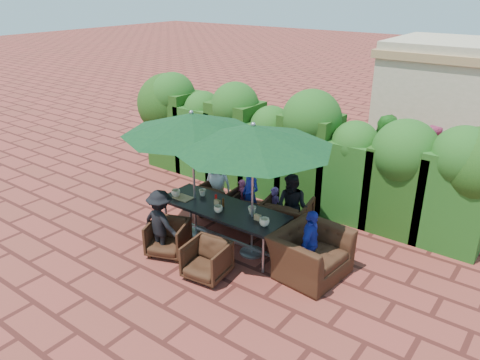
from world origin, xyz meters
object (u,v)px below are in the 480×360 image
Objects in this scene: chair_far_mid at (251,209)px; chair_near_left at (168,236)px; umbrella_right at (253,137)px; chair_far_left at (220,198)px; chair_end_right at (311,247)px; umbrella_left at (192,124)px; chair_near_right at (207,259)px; dining_table at (223,211)px; chair_far_right at (287,216)px.

chair_near_left is at bearing 61.29° from chair_far_mid.
chair_far_left is (-1.40, 0.83, -1.82)m from umbrella_right.
chair_end_right reaches higher than chair_far_mid.
chair_end_right is (1.80, -0.81, 0.17)m from chair_far_mid.
umbrella_left is 3.69× the size of chair_near_left.
chair_near_left is at bearing 165.03° from chair_near_right.
chair_far_left is at bearing 131.48° from dining_table.
umbrella_right is 3.96× the size of chair_near_left.
chair_far_left is 1.57m from chair_far_right.
chair_end_right is (1.80, 0.08, -0.15)m from dining_table.
chair_end_right is at bearing 2.52° from dining_table.
dining_table is 1.17m from chair_near_right.
chair_near_left is 1.01× the size of chair_near_right.
chair_far_right is at bearing 30.88° from chair_near_left.
dining_table is at bearing 97.84° from chair_end_right.
chair_end_right is (0.98, -0.85, 0.09)m from chair_far_right.
chair_near_right is (-0.18, -1.04, -1.87)m from umbrella_right.
chair_near_left is (-0.57, -1.76, -0.01)m from chair_far_mid.
chair_near_left is 2.56m from chair_end_right.
umbrella_right reaches higher than chair_near_left.
umbrella_right is at bearing 97.93° from chair_end_right.
dining_table is 0.91× the size of umbrella_right.
chair_far_mid is at bearing 96.77° from chair_near_right.
chair_far_mid is at bearing 177.83° from chair_far_left.
umbrella_left is at bearing 21.69° from chair_far_right.
umbrella_right reaches higher than chair_end_right.
chair_far_mid is at bearing 71.12° from chair_end_right.
chair_near_left is at bearing 41.94° from chair_far_right.
umbrella_left is 3.23× the size of chair_far_left.
umbrella_right is (1.32, 0.04, 0.00)m from umbrella_left.
chair_far_mid is 0.82m from chair_far_right.
chair_far_right is at bearing 79.20° from umbrella_right.
chair_far_left is 2.67m from chair_end_right.
dining_table is 3.60× the size of chair_near_left.
chair_far_mid is 1.85m from chair_near_left.
dining_table is 0.95m from chair_far_mid.
umbrella_right is 3.99× the size of chair_near_right.
chair_far_right reaches higher than chair_near_left.
chair_near_left is (-1.39, -1.80, -0.09)m from chair_far_right.
umbrella_left and umbrella_right have the same top height.
chair_end_right reaches higher than chair_far_right.
chair_far_left is (-0.08, 0.87, -1.82)m from umbrella_left.
umbrella_right is 2.00m from chair_far_right.
umbrella_left is at bearing 42.30° from chair_far_mid.
umbrella_left is at bearing -179.21° from dining_table.
chair_far_left is at bearing 74.61° from chair_near_left.
chair_far_left is 1.14× the size of chair_near_left.
dining_table is 1.18m from chair_far_left.
umbrella_left reaches higher than chair_near_left.
chair_far_left is 0.66× the size of chair_end_right.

